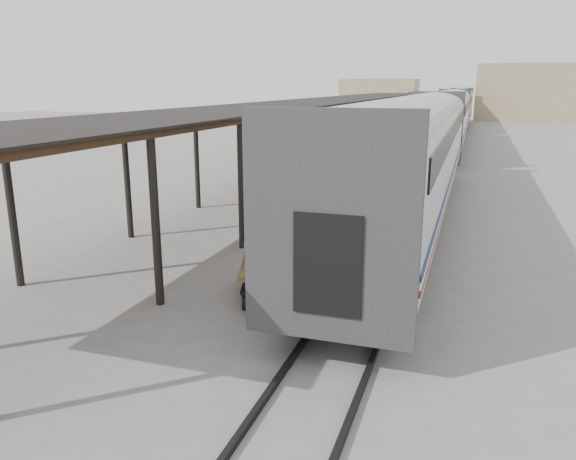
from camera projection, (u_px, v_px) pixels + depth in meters
The scene contains 11 objects.
ground at pixel (246, 283), 14.69m from camera, with size 160.00×160.00×0.00m, color slate.
train at pixel (447, 116), 44.12m from camera, with size 3.45×76.01×4.01m.
canopy at pixel (336, 101), 36.78m from camera, with size 4.90×64.30×4.15m.
rails at pixel (445, 149), 44.96m from camera, with size 1.54×150.00×0.12m.
building_far at pixel (541, 92), 81.16m from camera, with size 18.00×10.00×8.00m, color tan.
building_left at pixel (379, 98), 92.36m from camera, with size 12.00×8.00×6.00m, color tan.
baggage_cart at pixel (268, 270), 13.70m from camera, with size 1.91×2.66×0.86m.
suitcase_stack at pixel (265, 249), 13.92m from camera, with size 1.29×1.26×0.60m.
luggage_tug at pixel (346, 165), 31.81m from camera, with size 1.02×1.60×1.37m.
porter at pixel (268, 230), 12.73m from camera, with size 0.70×0.46×1.93m, color navy.
pedestrian at pixel (334, 164), 30.23m from camera, with size 1.02×0.42×1.74m, color black.
Camera 1 is at (5.40, -12.83, 5.01)m, focal length 35.00 mm.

